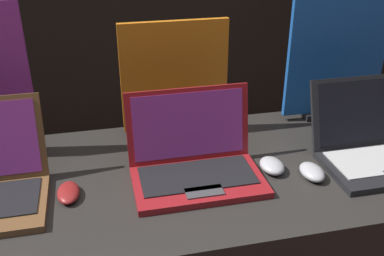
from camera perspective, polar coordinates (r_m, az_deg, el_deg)
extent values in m
ellipsoid|color=maroon|center=(1.31, -15.43, -7.90)|extent=(0.06, 0.11, 0.03)
cube|color=maroon|center=(1.32, 0.70, -6.87)|extent=(0.38, 0.23, 0.02)
cube|color=black|center=(1.33, 0.53, -6.04)|extent=(0.33, 0.16, 0.00)
cube|color=#3F3F42|center=(1.26, 1.44, -8.11)|extent=(0.11, 0.05, 0.00)
cube|color=maroon|center=(1.37, -0.59, 0.45)|extent=(0.38, 0.05, 0.23)
cube|color=#8C338C|center=(1.37, -0.53, 0.37)|extent=(0.34, 0.04, 0.20)
ellipsoid|color=#B2B2B7|center=(1.40, 10.11, -4.73)|extent=(0.07, 0.10, 0.04)
cube|color=black|center=(1.61, -2.19, -0.08)|extent=(0.20, 0.07, 0.02)
cube|color=orange|center=(1.53, -2.32, 6.61)|extent=(0.37, 0.02, 0.38)
cube|color=black|center=(1.58, 21.45, 2.08)|extent=(0.40, 0.09, 0.22)
cube|color=black|center=(1.58, 21.59, 2.06)|extent=(0.36, 0.07, 0.19)
ellipsoid|color=#B2B2B7|center=(1.40, 15.00, -5.41)|extent=(0.07, 0.10, 0.04)
cube|color=black|center=(1.81, 16.91, 1.84)|extent=(0.21, 0.07, 0.02)
cube|color=#1E59B2|center=(1.72, 18.06, 9.67)|extent=(0.38, 0.02, 0.49)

